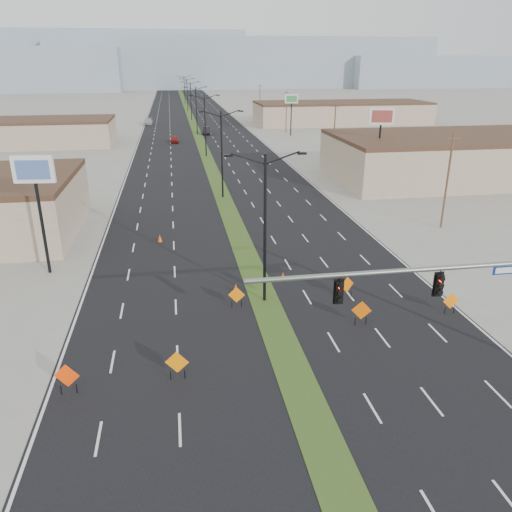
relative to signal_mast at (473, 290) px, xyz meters
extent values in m
plane|color=gray|center=(-8.56, -2.00, -4.79)|extent=(600.00, 600.00, 0.00)
cube|color=black|center=(-8.56, 98.00, -4.79)|extent=(25.00, 400.00, 0.02)
cube|color=#384E1C|center=(-8.56, 98.00, -4.79)|extent=(2.00, 400.00, 0.04)
cube|color=tan|center=(-40.56, 83.00, -2.54)|extent=(30.00, 14.00, 4.50)
cube|color=tan|center=(25.44, 43.00, -2.04)|extent=(36.00, 18.00, 5.50)
cube|color=tan|center=(29.44, 108.00, -2.29)|extent=(44.00, 16.00, 5.00)
cube|color=#889BA9|center=(31.44, 298.00, 9.21)|extent=(220.00, 50.00, 28.00)
cube|color=#889BA9|center=(171.44, 288.00, 4.21)|extent=(160.00, 50.00, 18.00)
cube|color=#889BA9|center=(-38.56, 318.00, 11.21)|extent=(140.00, 50.00, 32.00)
cylinder|color=slate|center=(-3.36, 0.00, 1.31)|extent=(16.00, 0.24, 0.24)
cube|color=navy|center=(1.84, -0.02, 0.99)|extent=(1.90, 0.04, 0.45)
cube|color=black|center=(-6.86, 0.00, 0.43)|extent=(0.50, 0.28, 1.30)
sphere|color=#FF0C05|center=(-6.86, -0.16, 0.78)|extent=(0.22, 0.22, 0.22)
cube|color=black|center=(-1.86, 0.00, 0.43)|extent=(0.50, 0.28, 1.30)
sphere|color=#FF0C05|center=(-1.86, -0.16, 0.78)|extent=(0.22, 0.22, 0.22)
cylinder|color=black|center=(-8.56, 10.00, 0.21)|extent=(0.20, 0.20, 10.00)
cube|color=black|center=(-10.86, 10.00, 5.16)|extent=(0.55, 0.24, 0.14)
cube|color=black|center=(-6.26, 10.00, 5.16)|extent=(0.55, 0.24, 0.14)
cylinder|color=black|center=(-8.56, 38.00, 0.21)|extent=(0.20, 0.20, 10.00)
cube|color=black|center=(-10.86, 38.00, 5.16)|extent=(0.55, 0.24, 0.14)
cube|color=black|center=(-6.26, 38.00, 5.16)|extent=(0.55, 0.24, 0.14)
cylinder|color=black|center=(-8.56, 66.00, 0.21)|extent=(0.20, 0.20, 10.00)
cube|color=black|center=(-10.86, 66.00, 5.16)|extent=(0.55, 0.24, 0.14)
cube|color=black|center=(-6.26, 66.00, 5.16)|extent=(0.55, 0.24, 0.14)
cylinder|color=black|center=(-8.56, 94.00, 0.21)|extent=(0.20, 0.20, 10.00)
cube|color=black|center=(-10.86, 94.00, 5.16)|extent=(0.55, 0.24, 0.14)
cube|color=black|center=(-6.26, 94.00, 5.16)|extent=(0.55, 0.24, 0.14)
cylinder|color=black|center=(-8.56, 122.00, 0.21)|extent=(0.20, 0.20, 10.00)
cube|color=black|center=(-10.86, 122.00, 5.16)|extent=(0.55, 0.24, 0.14)
cube|color=black|center=(-6.26, 122.00, 5.16)|extent=(0.55, 0.24, 0.14)
cylinder|color=black|center=(-8.56, 150.00, 0.21)|extent=(0.20, 0.20, 10.00)
cube|color=black|center=(-10.86, 150.00, 5.16)|extent=(0.55, 0.24, 0.14)
cube|color=black|center=(-6.26, 150.00, 5.16)|extent=(0.55, 0.24, 0.14)
cylinder|color=black|center=(-8.56, 178.00, 0.21)|extent=(0.20, 0.20, 10.00)
cube|color=black|center=(-10.86, 178.00, 5.16)|extent=(0.55, 0.24, 0.14)
cube|color=black|center=(-6.26, 178.00, 5.16)|extent=(0.55, 0.24, 0.14)
cylinder|color=#4C3823|center=(11.44, 23.00, -0.29)|extent=(0.20, 0.20, 9.00)
cube|color=#4C3823|center=(11.44, 23.00, 3.81)|extent=(1.60, 0.10, 0.10)
cylinder|color=#4C3823|center=(11.44, 58.00, -0.29)|extent=(0.20, 0.20, 9.00)
cube|color=#4C3823|center=(11.44, 58.00, 3.81)|extent=(1.60, 0.10, 0.10)
cylinder|color=#4C3823|center=(11.44, 93.00, -0.29)|extent=(0.20, 0.20, 9.00)
cube|color=#4C3823|center=(11.44, 93.00, 3.81)|extent=(1.60, 0.10, 0.10)
cylinder|color=#4C3823|center=(11.44, 128.00, -0.29)|extent=(0.20, 0.20, 9.00)
cube|color=#4C3823|center=(11.44, 128.00, 3.81)|extent=(1.60, 0.10, 0.10)
imported|color=maroon|center=(-13.72, 82.36, -4.15)|extent=(1.69, 3.86, 1.29)
imported|color=black|center=(-6.56, 93.47, -4.04)|extent=(1.93, 4.68, 1.51)
imported|color=#A4A9AE|center=(-19.97, 113.69, -4.03)|extent=(2.29, 5.30, 1.52)
cube|color=#FF3B05|center=(-19.86, 1.49, -3.74)|extent=(1.25, 0.29, 1.26)
cylinder|color=black|center=(-20.23, 1.49, -4.53)|extent=(0.05, 0.05, 0.53)
cylinder|color=black|center=(-19.49, 1.49, -4.53)|extent=(0.05, 0.05, 0.53)
cube|color=orange|center=(-14.56, 1.84, -3.78)|extent=(1.21, 0.26, 1.22)
cylinder|color=black|center=(-14.92, 1.84, -4.54)|extent=(0.05, 0.05, 0.51)
cylinder|color=black|center=(-14.21, 1.84, -4.54)|extent=(0.05, 0.05, 0.51)
cube|color=orange|center=(-10.56, 9.32, -3.88)|extent=(1.09, 0.25, 1.10)
cylinder|color=black|center=(-10.88, 9.32, -4.56)|extent=(0.05, 0.05, 0.46)
cylinder|color=black|center=(-10.24, 9.32, -4.56)|extent=(0.05, 0.05, 0.46)
cube|color=#DC5504|center=(-3.28, 5.71, -3.77)|extent=(1.20, 0.33, 1.22)
cylinder|color=black|center=(-3.64, 5.71, -4.54)|extent=(0.05, 0.05, 0.51)
cylinder|color=black|center=(-2.93, 5.71, -4.54)|extent=(0.05, 0.05, 0.51)
cube|color=#DF6104|center=(-2.87, 9.58, -3.84)|extent=(1.07, 0.48, 1.15)
cylinder|color=black|center=(-3.20, 9.58, -4.55)|extent=(0.05, 0.05, 0.48)
cylinder|color=black|center=(-2.53, 9.58, -4.55)|extent=(0.05, 0.05, 0.48)
cube|color=orange|center=(2.94, 6.21, -3.89)|extent=(1.09, 0.05, 1.09)
cylinder|color=black|center=(2.63, 6.21, -4.57)|extent=(0.05, 0.05, 0.45)
cylinder|color=black|center=(3.26, 6.21, -4.57)|extent=(0.05, 0.05, 0.45)
cone|color=#E84604|center=(-10.33, 11.59, -4.46)|extent=(0.53, 0.53, 0.67)
cone|color=#EB5C04|center=(-3.33, 9.83, -4.52)|extent=(0.33, 0.33, 0.54)
cone|color=#D74404|center=(-6.58, 13.15, -4.47)|extent=(0.41, 0.41, 0.64)
cone|color=#FE4905|center=(-15.77, 23.25, -4.45)|extent=(0.46, 0.46, 0.68)
cylinder|color=black|center=(-24.10, 17.53, -1.07)|extent=(0.24, 0.24, 7.45)
cube|color=white|center=(-24.10, 17.53, 3.24)|extent=(2.96, 0.65, 1.96)
cube|color=#4766AB|center=(-24.10, 17.33, 3.24)|extent=(2.34, 0.29, 1.37)
cylinder|color=black|center=(12.26, 41.76, -0.75)|extent=(0.24, 0.24, 8.08)
cube|color=white|center=(12.26, 41.76, 3.93)|extent=(3.19, 1.03, 2.13)
cube|color=#933731|center=(12.26, 41.56, 3.93)|extent=(2.50, 0.60, 1.49)
cylinder|color=black|center=(11.50, 88.47, -1.22)|extent=(0.24, 0.24, 7.14)
cube|color=white|center=(11.50, 88.47, 2.91)|extent=(2.83, 0.88, 1.88)
cube|color=#388D4C|center=(11.50, 88.27, 2.91)|extent=(2.22, 0.48, 1.32)
camera|label=1|loc=(-14.11, -20.11, 10.50)|focal=35.00mm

